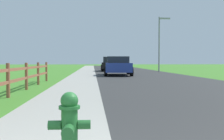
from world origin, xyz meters
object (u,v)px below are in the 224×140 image
parked_suv_blue (118,66)px  fire_hydrant (69,124)px  street_lamp (160,39)px  parked_car_black (111,64)px

parked_suv_blue → fire_hydrant: bearing=-97.4°
parked_suv_blue → street_lamp: size_ratio=0.82×
parked_suv_blue → street_lamp: (4.89, 5.95, 2.61)m
parked_suv_blue → parked_car_black: parked_car_black is taller
fire_hydrant → parked_car_black: parked_car_black is taller
fire_hydrant → parked_suv_blue: 17.03m
fire_hydrant → street_lamp: street_lamp is taller
fire_hydrant → parked_suv_blue: parked_suv_blue is taller
parked_car_black → street_lamp: bearing=-28.8°
parked_suv_blue → street_lamp: bearing=50.6°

